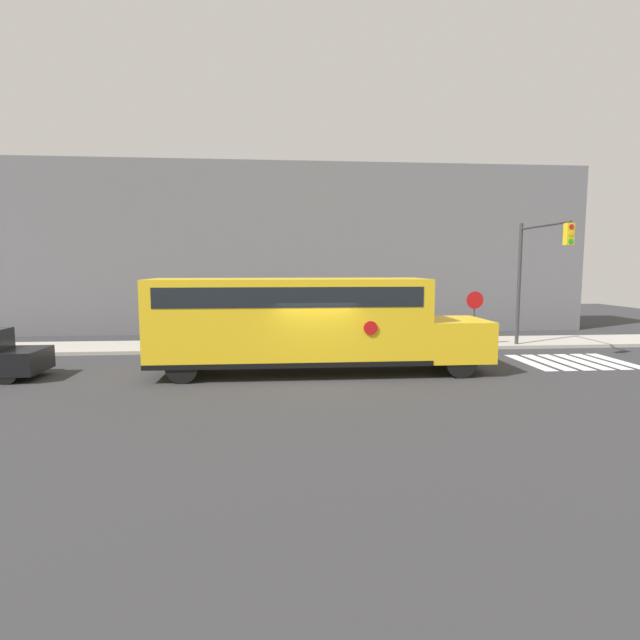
% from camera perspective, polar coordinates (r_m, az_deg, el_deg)
% --- Properties ---
extents(ground_plane, '(60.00, 60.00, 0.00)m').
position_cam_1_polar(ground_plane, '(16.31, -0.52, -6.70)').
color(ground_plane, '#333335').
extents(sidewalk_strip, '(44.00, 3.00, 0.15)m').
position_cam_1_polar(sidewalk_strip, '(22.67, -1.80, -2.86)').
color(sidewalk_strip, '#B2ADA3').
rests_on(sidewalk_strip, ground).
extents(building_backdrop, '(32.00, 4.00, 9.15)m').
position_cam_1_polar(building_backdrop, '(28.89, -2.55, 8.03)').
color(building_backdrop, slate).
rests_on(building_backdrop, ground).
extents(crosswalk_stripes, '(4.00, 3.20, 0.01)m').
position_cam_1_polar(crosswalk_stripes, '(21.43, 26.96, -4.26)').
color(crosswalk_stripes, white).
rests_on(crosswalk_stripes, ground).
extents(school_bus, '(11.31, 2.57, 3.22)m').
position_cam_1_polar(school_bus, '(16.78, -1.88, 0.01)').
color(school_bus, yellow).
rests_on(school_bus, ground).
extents(stop_sign, '(0.77, 0.10, 2.53)m').
position_cam_1_polar(stop_sign, '(22.97, 17.24, 1.08)').
color(stop_sign, '#38383A').
rests_on(stop_sign, ground).
extents(traffic_light, '(0.28, 3.87, 5.51)m').
position_cam_1_polar(traffic_light, '(22.77, 23.29, 5.80)').
color(traffic_light, '#38383A').
rests_on(traffic_light, ground).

